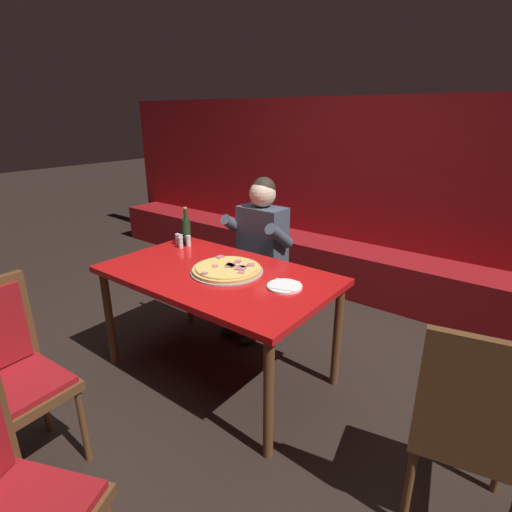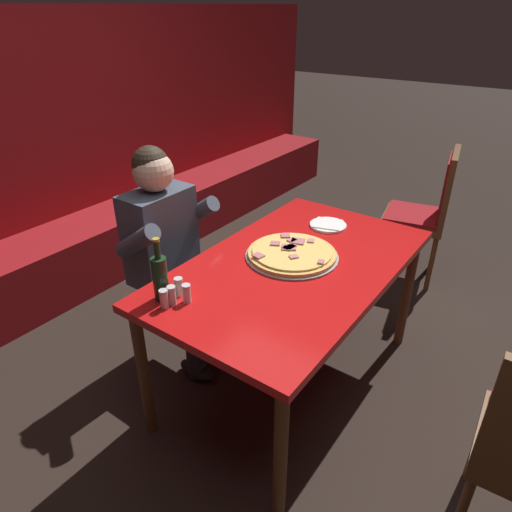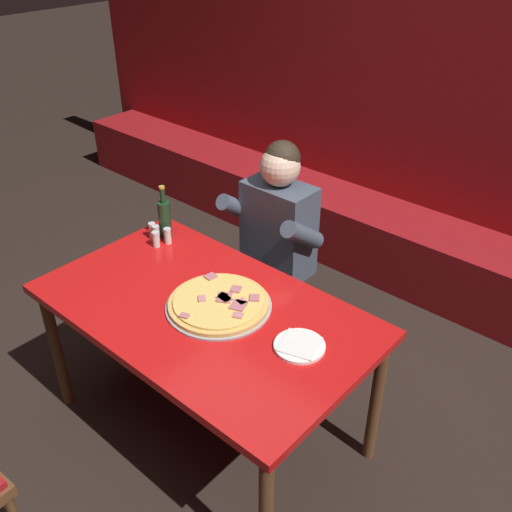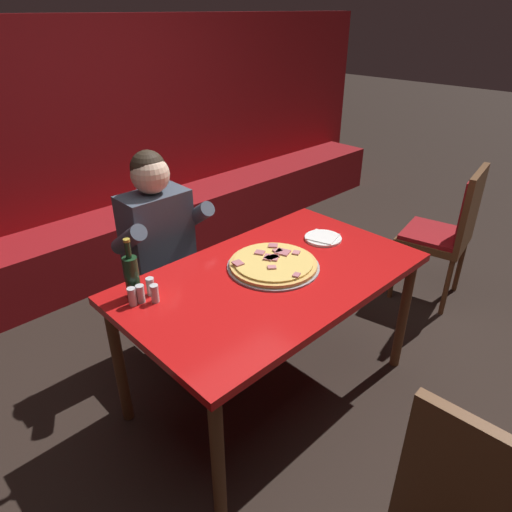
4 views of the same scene
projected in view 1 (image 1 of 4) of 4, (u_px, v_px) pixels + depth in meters
ground_plane at (220, 372)px, 2.85m from camera, size 24.00×24.00×0.00m
booth_wall_panel at (359, 194)px, 4.15m from camera, size 6.80×0.16×1.90m
booth_bench at (340, 267)px, 4.16m from camera, size 6.46×0.48×0.46m
main_dining_table at (217, 283)px, 2.61m from camera, size 1.51×0.89×0.77m
pizza at (227, 269)px, 2.58m from camera, size 0.47×0.47×0.05m
plate_white_paper at (285, 286)px, 2.36m from camera, size 0.21×0.21×0.02m
beer_bottle at (186, 230)px, 3.12m from camera, size 0.07×0.07×0.29m
shaker_red_pepper_flakes at (178, 240)px, 3.12m from camera, size 0.04×0.04×0.09m
shaker_oregano at (189, 242)px, 3.07m from camera, size 0.04×0.04×0.09m
shaker_parmesan at (181, 241)px, 3.09m from camera, size 0.04×0.04×0.09m
shaker_black_pepper at (181, 243)px, 3.04m from camera, size 0.04×0.04×0.09m
diner_seated_blue_shirt at (256, 250)px, 3.21m from camera, size 0.53×0.53×1.27m
dining_chair_by_booth at (472, 420)px, 1.61m from camera, size 0.52×0.52×1.01m
dining_chair_side_aisle at (4, 369)px, 1.93m from camera, size 0.46×0.46×0.99m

